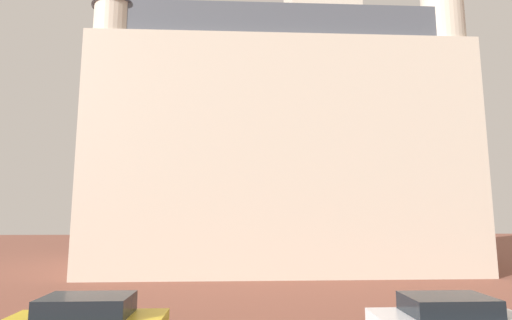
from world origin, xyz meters
name	(u,v)px	position (x,y,z in m)	size (l,w,h in m)	color
landmark_building	(283,139)	(2.77, 27.12, 9.86)	(26.01, 13.79, 32.92)	beige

